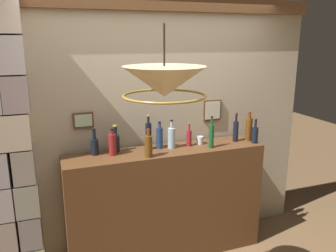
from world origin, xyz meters
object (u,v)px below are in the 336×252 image
at_px(liquor_bottle_vodka, 115,142).
at_px(liquor_bottle_rye, 112,144).
at_px(liquor_bottle_port, 172,137).
at_px(liquor_bottle_bourbon, 149,135).
at_px(liquor_bottle_amaro, 95,145).
at_px(liquor_bottle_brandy, 160,137).
at_px(glass_tumbler_rocks, 200,140).
at_px(liquor_bottle_whiskey, 236,130).
at_px(liquor_bottle_tequila, 149,146).
at_px(liquor_bottle_mezcal, 189,137).
at_px(liquor_bottle_vermouth, 249,129).
at_px(liquor_bottle_sherry, 255,134).
at_px(liquor_bottle_scotch, 211,135).
at_px(pendant_lamp, 164,83).

height_order(liquor_bottle_vodka, liquor_bottle_rye, liquor_bottle_vodka).
height_order(liquor_bottle_rye, liquor_bottle_port, liquor_bottle_port).
relative_size(liquor_bottle_bourbon, liquor_bottle_amaro, 1.37).
relative_size(liquor_bottle_brandy, glass_tumbler_rocks, 3.33).
height_order(liquor_bottle_whiskey, liquor_bottle_port, liquor_bottle_whiskey).
bearing_deg(liquor_bottle_whiskey, liquor_bottle_bourbon, 176.22).
xyz_separation_m(liquor_bottle_brandy, liquor_bottle_tequila, (-0.18, -0.20, -0.01)).
relative_size(liquor_bottle_vodka, liquor_bottle_rye, 1.04).
xyz_separation_m(liquor_bottle_mezcal, liquor_bottle_brandy, (-0.30, 0.03, 0.02)).
distance_m(liquor_bottle_bourbon, liquor_bottle_vermouth, 1.07).
height_order(liquor_bottle_tequila, glass_tumbler_rocks, liquor_bottle_tequila).
xyz_separation_m(liquor_bottle_tequila, liquor_bottle_vermouth, (1.14, 0.13, 0.02)).
distance_m(liquor_bottle_sherry, liquor_bottle_whiskey, 0.20).
relative_size(liquor_bottle_sherry, liquor_bottle_whiskey, 0.85).
distance_m(liquor_bottle_mezcal, liquor_bottle_amaro, 0.93).
relative_size(liquor_bottle_amaro, glass_tumbler_rocks, 3.09).
bearing_deg(liquor_bottle_scotch, liquor_bottle_port, 161.04).
height_order(liquor_bottle_brandy, liquor_bottle_scotch, liquor_bottle_scotch).
xyz_separation_m(liquor_bottle_scotch, liquor_bottle_tequila, (-0.66, -0.05, -0.02)).
bearing_deg(liquor_bottle_sherry, liquor_bottle_amaro, 173.05).
bearing_deg(liquor_bottle_scotch, liquor_bottle_vermouth, 10.19).
relative_size(liquor_bottle_vodka, liquor_bottle_bourbon, 0.76).
bearing_deg(liquor_bottle_vermouth, liquor_bottle_whiskey, 172.83).
relative_size(liquor_bottle_rye, liquor_bottle_vermouth, 0.82).
relative_size(liquor_bottle_vermouth, pendant_lamp, 0.58).
xyz_separation_m(liquor_bottle_vodka, liquor_bottle_bourbon, (0.32, -0.03, 0.04)).
distance_m(liquor_bottle_scotch, liquor_bottle_tequila, 0.66).
distance_m(liquor_bottle_whiskey, glass_tumbler_rocks, 0.40).
bearing_deg(liquor_bottle_whiskey, liquor_bottle_amaro, 176.88).
relative_size(liquor_bottle_rye, liquor_bottle_tequila, 0.96).
bearing_deg(liquor_bottle_mezcal, liquor_bottle_tequila, -159.48).
relative_size(liquor_bottle_brandy, liquor_bottle_whiskey, 0.88).
relative_size(liquor_bottle_mezcal, liquor_bottle_tequila, 0.92).
bearing_deg(liquor_bottle_whiskey, liquor_bottle_vodka, 175.72).
relative_size(liquor_bottle_sherry, pendant_lamp, 0.49).
bearing_deg(liquor_bottle_whiskey, liquor_bottle_rye, 179.55).
height_order(liquor_bottle_bourbon, liquor_bottle_amaro, liquor_bottle_bourbon).
distance_m(liquor_bottle_mezcal, liquor_bottle_scotch, 0.23).
bearing_deg(liquor_bottle_port, liquor_bottle_bourbon, 169.82).
bearing_deg(liquor_bottle_rye, liquor_bottle_port, 1.09).
xyz_separation_m(liquor_bottle_bourbon, liquor_bottle_amaro, (-0.51, 0.02, -0.05)).
distance_m(liquor_bottle_port, liquor_bottle_vermouth, 0.85).
bearing_deg(liquor_bottle_brandy, liquor_bottle_port, -16.31).
xyz_separation_m(liquor_bottle_whiskey, liquor_bottle_tequila, (-0.99, -0.15, -0.01)).
bearing_deg(pendant_lamp, liquor_bottle_tequila, 80.44).
xyz_separation_m(liquor_bottle_tequila, glass_tumbler_rocks, (0.60, 0.19, -0.06)).
height_order(liquor_bottle_mezcal, liquor_bottle_amaro, liquor_bottle_amaro).
height_order(liquor_bottle_brandy, liquor_bottle_amaro, liquor_bottle_brandy).
distance_m(liquor_bottle_vermouth, pendant_lamp, 1.71).
distance_m(liquor_bottle_port, pendant_lamp, 1.26).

